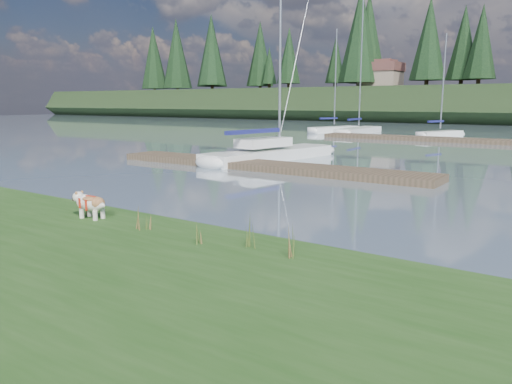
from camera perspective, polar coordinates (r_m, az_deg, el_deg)
The scene contains 20 objects.
ground at distance 40.77m, azimuth 22.48°, elevation 5.27°, with size 200.00×200.00×0.00m, color gray.
bulldog at distance 12.19m, azimuth -18.38°, elevation -1.16°, with size 0.99×0.46×0.59m.
sailboat_main at distance 26.73m, azimuth 2.59°, elevation 4.69°, with size 3.23×9.76×13.72m.
dock_near at distance 22.80m, azimuth 0.66°, elevation 3.05°, with size 16.00×2.00×0.30m, color #4C3D2C.
dock_far at distance 40.39m, azimuth 25.27°, elevation 5.24°, with size 26.00×2.20×0.30m, color #4C3D2C.
sailboat_bg_0 at distance 51.02m, azimuth 9.37°, elevation 7.14°, with size 3.29×6.93×10.05m.
sailboat_bg_1 at distance 49.66m, azimuth 11.98°, elevation 6.97°, with size 1.88×8.71×12.87m.
sailboat_bg_2 at distance 45.42m, azimuth 20.64°, elevation 6.26°, with size 3.07×5.58×8.64m.
weed_0 at distance 10.89m, azimuth -13.55°, elevation -3.04°, with size 0.17×0.14×0.53m.
weed_1 at distance 10.86m, azimuth -12.16°, elevation -3.25°, with size 0.17×0.14×0.43m.
weed_2 at distance 9.28m, azimuth -0.70°, elevation -4.72°, with size 0.17×0.14×0.66m.
weed_3 at distance 12.55m, azimuth -18.38°, elevation -1.47°, with size 0.17×0.14×0.56m.
weed_4 at distance 9.63m, azimuth -6.85°, elevation -4.72°, with size 0.17×0.14×0.47m.
weed_5 at distance 8.68m, azimuth 4.31°, elevation -5.82°, with size 0.17×0.14×0.66m.
mud_lip at distance 12.25m, azimuth -11.79°, elevation -3.90°, with size 60.00×0.50×0.14m, color #33281C.
conifer_0 at distance 100.17m, azimuth -5.08°, elevation 15.78°, with size 5.72×5.72×14.15m.
conifer_1 at distance 94.63m, azimuth 3.81°, elevation 15.30°, with size 4.40×4.40×11.30m.
conifer_2 at distance 85.36m, azimuth 11.79°, elevation 17.18°, with size 6.60×6.60×16.05m.
conifer_3 at distance 84.28m, azimuth 22.64°, elevation 15.48°, with size 4.84×4.84×12.25m.
house_0 at distance 85.53m, azimuth 14.07°, elevation 12.88°, with size 6.30×5.30×4.65m.
Camera 1 is at (8.68, -9.72, 3.03)m, focal length 35.00 mm.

